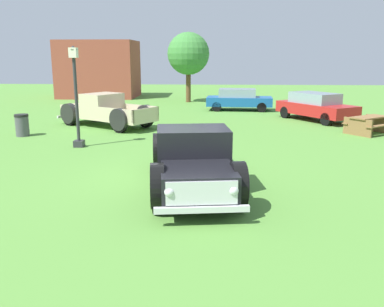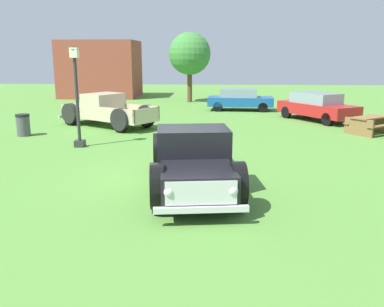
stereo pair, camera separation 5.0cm
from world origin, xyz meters
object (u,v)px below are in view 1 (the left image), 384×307
at_px(pickup_truck_behind_left, 102,110).
at_px(oak_tree_east, 188,54).
at_px(sedan_distant_a, 239,99).
at_px(sedan_distant_b, 316,106).
at_px(picnic_table, 369,123).
at_px(trash_can, 22,125).
at_px(lamp_post_near, 76,95).
at_px(pickup_truck_foreground, 193,162).

distance_m(pickup_truck_behind_left, oak_tree_east, 12.11).
bearing_deg(oak_tree_east, sedan_distant_a, -53.85).
relative_size(sedan_distant_a, sedan_distant_b, 0.89).
xyz_separation_m(picnic_table, trash_can, (-15.18, -1.36, -0.01)).
height_order(sedan_distant_a, lamp_post_near, lamp_post_near).
xyz_separation_m(pickup_truck_behind_left, lamp_post_near, (0.42, -4.93, 1.21)).
relative_size(lamp_post_near, picnic_table, 1.62).
xyz_separation_m(lamp_post_near, trash_can, (-3.14, 2.04, -1.49)).
height_order(lamp_post_near, picnic_table, lamp_post_near).
distance_m(sedan_distant_a, sedan_distant_b, 5.62).
height_order(picnic_table, trash_can, trash_can).
relative_size(sedan_distant_a, picnic_table, 1.81).
height_order(picnic_table, oak_tree_east, oak_tree_east).
relative_size(pickup_truck_behind_left, sedan_distant_a, 1.29).
relative_size(pickup_truck_foreground, pickup_truck_behind_left, 1.02).
bearing_deg(lamp_post_near, trash_can, 147.06).
bearing_deg(pickup_truck_foreground, sedan_distant_b, 64.32).
bearing_deg(sedan_distant_b, picnic_table, -69.62).
bearing_deg(pickup_truck_foreground, trash_can, 137.42).
relative_size(sedan_distant_a, trash_can, 4.42).
height_order(pickup_truck_behind_left, oak_tree_east, oak_tree_east).
distance_m(pickup_truck_foreground, lamp_post_near, 6.99).
bearing_deg(oak_tree_east, lamp_post_near, -101.19).
distance_m(sedan_distant_b, oak_tree_east, 11.86).
xyz_separation_m(pickup_truck_behind_left, sedan_distant_b, (11.00, 2.36, 0.01)).
bearing_deg(pickup_truck_foreground, lamp_post_near, 132.19).
bearing_deg(oak_tree_east, picnic_table, -55.28).
distance_m(sedan_distant_a, oak_tree_east, 6.58).
relative_size(sedan_distant_a, lamp_post_near, 1.12).
bearing_deg(picnic_table, pickup_truck_behind_left, 172.97).
distance_m(picnic_table, trash_can, 15.24).
xyz_separation_m(pickup_truck_foreground, trash_can, (-7.77, 7.14, -0.30)).
bearing_deg(trash_can, sedan_distant_b, 20.95).
xyz_separation_m(pickup_truck_foreground, picnic_table, (7.41, 8.49, -0.29)).
xyz_separation_m(sedan_distant_a, lamp_post_near, (-6.70, -11.35, 1.25)).
relative_size(sedan_distant_b, picnic_table, 2.02).
relative_size(lamp_post_near, oak_tree_east, 0.73).
distance_m(pickup_truck_foreground, sedan_distant_b, 13.75).
relative_size(pickup_truck_foreground, lamp_post_near, 1.48).
xyz_separation_m(sedan_distant_a, picnic_table, (5.33, -7.96, -0.22)).
relative_size(pickup_truck_foreground, sedan_distant_b, 1.18).
bearing_deg(pickup_truck_foreground, oak_tree_east, 93.85).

